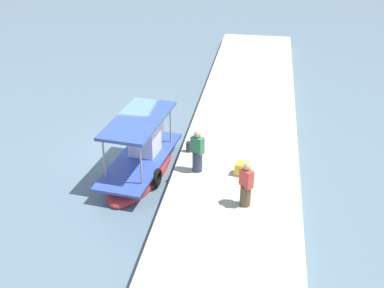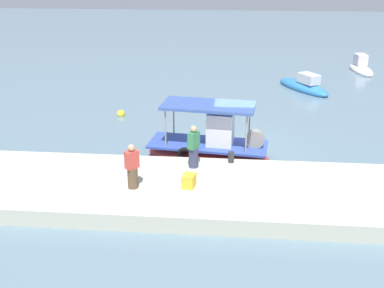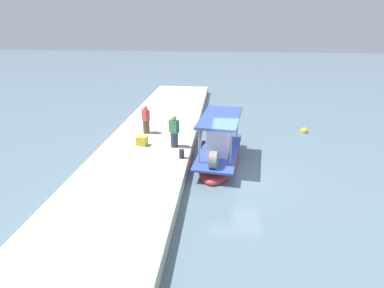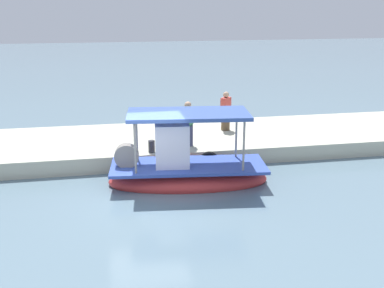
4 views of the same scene
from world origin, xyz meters
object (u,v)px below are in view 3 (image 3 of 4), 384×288
Objects in this scene: main_fishing_boat at (219,154)px; mooring_bollard at (182,154)px; fisherman_near_bollard at (174,133)px; cargo_crate at (142,141)px; fisherman_by_crate at (146,121)px; marker_buoy at (304,131)px.

main_fishing_boat reaches higher than mooring_bollard.
cargo_crate is at bearing -90.53° from fisherman_near_bollard.
main_fishing_boat is 4.15m from cargo_crate.
fisherman_near_bollard reaches higher than fisherman_by_crate.
fisherman_near_bollard is 2.80m from fisherman_by_crate.
main_fishing_boat is 3.24× the size of fisherman_near_bollard.
mooring_bollard is at bearing -62.32° from main_fishing_boat.
marker_buoy is (-2.76, 9.76, -1.26)m from fisherman_by_crate.
fisherman_near_bollard reaches higher than cargo_crate.
fisherman_near_bollard reaches higher than marker_buoy.
fisherman_near_bollard is (-0.52, -2.36, 0.90)m from main_fishing_boat.
main_fishing_boat is 7.58m from marker_buoy.
marker_buoy is at bearing 116.43° from cargo_crate.
fisherman_by_crate is 3.56× the size of marker_buoy.
marker_buoy is (-5.28, 5.43, -0.39)m from main_fishing_boat.
main_fishing_boat is at bearing -45.83° from marker_buoy.
cargo_crate is (-1.47, -2.32, 0.02)m from mooring_bollard.
main_fishing_boat is 12.53× the size of mooring_bollard.
marker_buoy is (-4.74, 9.53, -0.75)m from cargo_crate.
fisherman_by_crate reaches higher than mooring_bollard.
mooring_bollard is 0.85× the size of cargo_crate.
cargo_crate reaches higher than marker_buoy.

